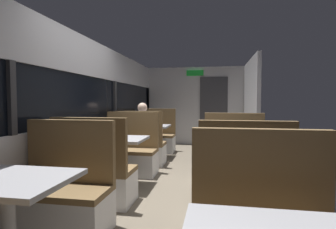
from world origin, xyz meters
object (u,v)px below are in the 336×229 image
(dining_table_near_window, at_px, (7,191))
(dining_table_far_window, at_px, (149,130))
(bench_far_window_facing_entry, at_px, (156,139))
(seated_passenger, at_px, (142,138))
(dining_table_rear_aisle, at_px, (238,151))
(bench_mid_window_facing_end, at_px, (95,178))
(bench_far_window_facing_end, at_px, (141,148))
(bench_near_window_facing_entry, at_px, (63,199))
(bench_mid_window_facing_entry, at_px, (130,155))
(bench_rear_aisle_facing_entry, at_px, (234,162))
(dining_table_mid_window, at_px, (115,144))
(bench_rear_aisle_facing_end, at_px, (244,191))

(dining_table_near_window, bearing_deg, dining_table_far_window, 90.00)
(bench_far_window_facing_entry, height_order, seated_passenger, seated_passenger)
(bench_far_window_facing_entry, distance_m, seated_passenger, 1.34)
(bench_far_window_facing_entry, xyz_separation_m, dining_table_rear_aisle, (1.79, -3.03, 0.31))
(bench_far_window_facing_entry, bearing_deg, dining_table_rear_aisle, -59.41)
(bench_mid_window_facing_end, relative_size, bench_far_window_facing_end, 1.00)
(bench_near_window_facing_entry, distance_m, dining_table_rear_aisle, 2.19)
(bench_far_window_facing_end, bearing_deg, dining_table_rear_aisle, -42.31)
(bench_near_window_facing_entry, relative_size, bench_mid_window_facing_entry, 1.00)
(bench_near_window_facing_entry, height_order, bench_mid_window_facing_entry, same)
(bench_far_window_facing_end, xyz_separation_m, bench_rear_aisle_facing_entry, (1.79, -0.93, 0.00))
(dining_table_mid_window, relative_size, bench_rear_aisle_facing_entry, 0.82)
(dining_table_far_window, relative_size, bench_rear_aisle_facing_entry, 0.82)
(dining_table_near_window, height_order, bench_rear_aisle_facing_entry, bench_rear_aisle_facing_entry)
(bench_far_window_facing_entry, xyz_separation_m, bench_rear_aisle_facing_entry, (1.79, -2.33, 0.00))
(bench_mid_window_facing_end, distance_m, bench_rear_aisle_facing_end, 1.80)
(dining_table_near_window, distance_m, bench_rear_aisle_facing_entry, 3.19)
(bench_mid_window_facing_end, xyz_separation_m, bench_far_window_facing_end, (0.00, 2.13, 0.00))
(dining_table_far_window, relative_size, bench_far_window_facing_entry, 0.82)
(dining_table_near_window, bearing_deg, bench_near_window_facing_entry, 90.00)
(dining_table_mid_window, relative_size, bench_rear_aisle_facing_end, 0.82)
(bench_rear_aisle_facing_entry, bearing_deg, bench_far_window_facing_end, 152.55)
(dining_table_near_window, xyz_separation_m, dining_table_rear_aisle, (1.79, 1.93, 0.00))
(bench_far_window_facing_entry, bearing_deg, bench_near_window_facing_entry, -90.00)
(dining_table_mid_window, distance_m, dining_table_far_window, 2.13)
(dining_table_near_window, xyz_separation_m, bench_rear_aisle_facing_end, (1.79, 1.23, -0.31))
(bench_near_window_facing_entry, height_order, bench_rear_aisle_facing_entry, same)
(bench_mid_window_facing_entry, distance_m, bench_far_window_facing_entry, 2.13)
(bench_rear_aisle_facing_end, bearing_deg, bench_near_window_facing_entry, -163.51)
(dining_table_mid_window, xyz_separation_m, seated_passenger, (0.00, 1.50, -0.10))
(dining_table_near_window, distance_m, dining_table_far_window, 4.26)
(bench_mid_window_facing_end, relative_size, bench_mid_window_facing_entry, 1.00)
(dining_table_mid_window, bearing_deg, dining_table_far_window, 90.00)
(bench_rear_aisle_facing_end, bearing_deg, bench_mid_window_facing_entry, 138.23)
(bench_far_window_facing_end, distance_m, bench_rear_aisle_facing_end, 2.94)
(bench_far_window_facing_end, bearing_deg, bench_rear_aisle_facing_end, -52.45)
(dining_table_near_window, distance_m, dining_table_rear_aisle, 2.63)
(bench_rear_aisle_facing_end, bearing_deg, dining_table_far_window, 120.59)
(bench_mid_window_facing_end, distance_m, bench_far_window_facing_end, 2.13)
(dining_table_rear_aisle, height_order, seated_passenger, seated_passenger)
(dining_table_mid_window, relative_size, bench_far_window_facing_end, 0.82)
(dining_table_rear_aisle, bearing_deg, bench_rear_aisle_facing_end, -90.00)
(bench_near_window_facing_entry, height_order, dining_table_rear_aisle, bench_near_window_facing_entry)
(dining_table_far_window, height_order, bench_rear_aisle_facing_entry, bench_rear_aisle_facing_entry)
(dining_table_far_window, bearing_deg, bench_near_window_facing_entry, -90.00)
(bench_mid_window_facing_entry, xyz_separation_m, seated_passenger, (0.00, 0.80, 0.21))
(dining_table_near_window, bearing_deg, bench_mid_window_facing_end, 90.00)
(dining_table_mid_window, relative_size, seated_passenger, 0.71)
(bench_mid_window_facing_end, bearing_deg, seated_passenger, 90.00)
(bench_near_window_facing_entry, height_order, dining_table_far_window, bench_near_window_facing_entry)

